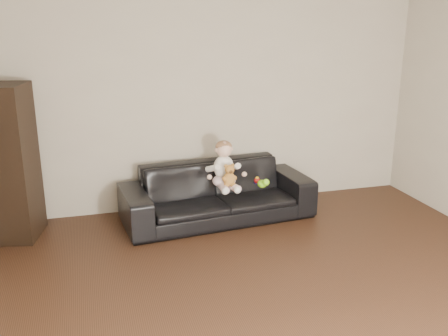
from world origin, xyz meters
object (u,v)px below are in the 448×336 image
object	(u,v)px
cabinet	(12,163)
toy_blue_disc	(258,182)
teddy_bear	(229,176)
toy_rattle	(257,181)
toy_green	(262,184)
sofa	(217,192)
baby	(224,167)

from	to	relation	value
cabinet	toy_blue_disc	world-z (taller)	cabinet
teddy_bear	toy_rattle	xyz separation A→B (m)	(0.39, 0.18, -0.15)
toy_green	toy_blue_disc	distance (m)	0.17
toy_green	toy_rattle	size ratio (longest dim) A/B	1.78
sofa	baby	size ratio (longest dim) A/B	4.08
sofa	baby	distance (m)	0.36
cabinet	teddy_bear	world-z (taller)	cabinet
toy_rattle	toy_blue_disc	size ratio (longest dim) A/B	0.70
cabinet	baby	xyz separation A→B (m)	(2.20, -0.22, -0.16)
baby	teddy_bear	distance (m)	0.17
baby	teddy_bear	size ratio (longest dim) A/B	2.12
toy_green	cabinet	bearing A→B (deg)	172.43
sofa	toy_green	distance (m)	0.53
sofa	teddy_bear	bearing A→B (deg)	-83.43
toy_green	toy_rattle	world-z (taller)	toy_green
teddy_bear	toy_green	distance (m)	0.42
sofa	toy_rattle	size ratio (longest dim) A/B	30.05
teddy_bear	toy_green	bearing A→B (deg)	-12.62
teddy_bear	toy_blue_disc	bearing A→B (deg)	8.07
teddy_bear	toy_rattle	size ratio (longest dim) A/B	3.48
teddy_bear	cabinet	bearing A→B (deg)	152.68
teddy_bear	toy_rattle	bearing A→B (deg)	7.42
toy_green	sofa	bearing A→B (deg)	151.41
sofa	baby	xyz separation A→B (m)	(0.05, -0.12, 0.33)
teddy_bear	baby	bearing A→B (deg)	75.97
baby	sofa	bearing A→B (deg)	104.84
cabinet	baby	size ratio (longest dim) A/B	3.05
cabinet	toy_blue_disc	bearing A→B (deg)	7.87
baby	toy_rattle	distance (m)	0.44
cabinet	teddy_bear	distance (m)	2.25
cabinet	sofa	bearing A→B (deg)	9.24
teddy_bear	toy_blue_disc	xyz separation A→B (m)	(0.41, 0.20, -0.18)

